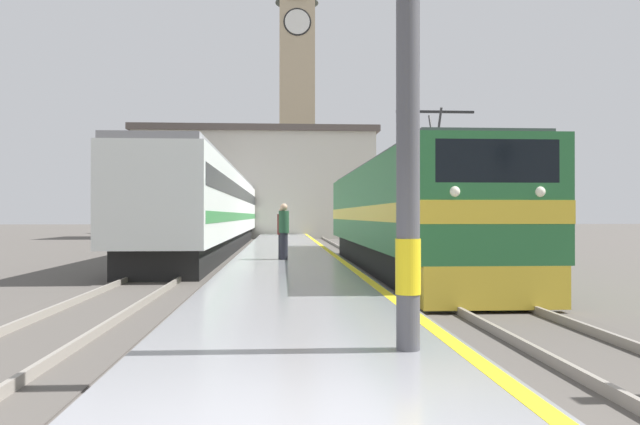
% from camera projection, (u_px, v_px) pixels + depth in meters
% --- Properties ---
extents(ground_plane, '(200.00, 200.00, 0.00)m').
position_uv_depth(ground_plane, '(285.00, 249.00, 33.88)').
color(ground_plane, '#514C47').
extents(platform, '(3.72, 140.00, 0.38)m').
position_uv_depth(platform, '(286.00, 251.00, 28.89)').
color(platform, gray).
rests_on(platform, ground).
extents(rail_track_near, '(2.83, 140.00, 0.16)m').
position_uv_depth(rail_track_near, '(366.00, 254.00, 29.12)').
color(rail_track_near, '#514C47').
rests_on(rail_track_near, ground).
extents(rail_track_far, '(2.83, 140.00, 0.16)m').
position_uv_depth(rail_track_far, '(206.00, 255.00, 28.66)').
color(rail_track_far, '#514C47').
rests_on(rail_track_far, ground).
extents(locomotive_train, '(2.92, 18.64, 4.53)m').
position_uv_depth(locomotive_train, '(401.00, 216.00, 20.60)').
color(locomotive_train, black).
rests_on(locomotive_train, ground).
extents(passenger_train, '(2.92, 37.00, 4.04)m').
position_uv_depth(passenger_train, '(219.00, 209.00, 34.66)').
color(passenger_train, black).
rests_on(passenger_train, ground).
extents(catenary_mast, '(2.89, 0.27, 7.39)m').
position_uv_depth(catenary_mast, '(419.00, 7.00, 6.75)').
color(catenary_mast, '#4C4C51').
rests_on(catenary_mast, platform).
extents(person_on_platform, '(0.34, 0.34, 1.85)m').
position_uv_depth(person_on_platform, '(284.00, 230.00, 20.55)').
color(person_on_platform, '#23232D').
rests_on(person_on_platform, platform).
extents(second_waiting_passenger, '(0.34, 0.34, 1.72)m').
position_uv_depth(second_waiting_passenger, '(282.00, 232.00, 20.76)').
color(second_waiting_passenger, '#23232D').
rests_on(second_waiting_passenger, platform).
extents(clock_tower, '(4.56, 4.56, 27.53)m').
position_uv_depth(clock_tower, '(297.00, 95.00, 65.61)').
color(clock_tower, tan).
rests_on(clock_tower, ground).
extents(station_building, '(19.63, 7.83, 8.96)m').
position_uv_depth(station_building, '(257.00, 184.00, 51.95)').
color(station_building, beige).
rests_on(station_building, ground).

